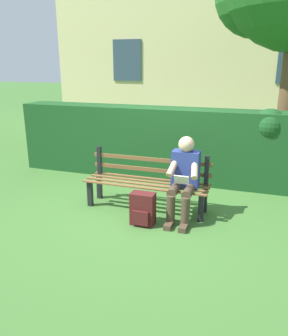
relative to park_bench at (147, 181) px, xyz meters
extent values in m
plane|color=#3D6B2D|center=(0.00, 0.06, -0.41)|extent=(60.00, 60.00, 0.00)
cube|color=black|center=(-0.85, 0.23, -0.21)|extent=(0.07, 0.07, 0.40)
cube|color=black|center=(0.85, 0.23, -0.21)|extent=(0.07, 0.07, 0.40)
cube|color=black|center=(-0.85, -0.10, -0.21)|extent=(0.07, 0.07, 0.40)
cube|color=black|center=(0.85, -0.10, -0.21)|extent=(0.07, 0.07, 0.40)
cube|color=brown|center=(0.00, -0.15, 0.00)|extent=(1.86, 0.06, 0.02)
cube|color=brown|center=(0.00, -0.01, 0.00)|extent=(1.86, 0.06, 0.02)
cube|color=brown|center=(0.00, 0.13, 0.00)|extent=(1.86, 0.06, 0.02)
cube|color=brown|center=(0.00, 0.28, 0.00)|extent=(1.86, 0.06, 0.02)
cube|color=black|center=(-0.85, -0.14, 0.22)|extent=(0.06, 0.06, 0.43)
cube|color=black|center=(0.85, -0.14, 0.22)|extent=(0.06, 0.06, 0.43)
cube|color=brown|center=(0.00, -0.14, 0.14)|extent=(1.86, 0.02, 0.06)
cube|color=brown|center=(0.00, -0.14, 0.31)|extent=(1.86, 0.02, 0.06)
cube|color=navy|center=(-0.58, 0.04, 0.27)|extent=(0.38, 0.22, 0.52)
sphere|color=#D8AD8C|center=(-0.58, 0.06, 0.63)|extent=(0.22, 0.22, 0.22)
cylinder|color=#473828|center=(-0.68, 0.25, 0.03)|extent=(0.13, 0.42, 0.13)
cylinder|color=#473828|center=(-0.48, 0.25, 0.03)|extent=(0.13, 0.42, 0.13)
cylinder|color=#473828|center=(-0.68, 0.46, -0.20)|extent=(0.12, 0.12, 0.42)
cylinder|color=#473828|center=(-0.48, 0.46, -0.20)|extent=(0.12, 0.12, 0.42)
cube|color=#473828|center=(-0.68, 0.54, -0.38)|extent=(0.10, 0.24, 0.07)
cube|color=#473828|center=(-0.48, 0.54, -0.38)|extent=(0.10, 0.24, 0.07)
cylinder|color=#D8AD8C|center=(-0.73, 0.18, 0.33)|extent=(0.14, 0.32, 0.26)
cylinder|color=#D8AD8C|center=(-0.43, 0.18, 0.33)|extent=(0.14, 0.32, 0.26)
cube|color=white|center=(-0.58, 0.30, 0.19)|extent=(0.20, 0.07, 0.13)
cube|color=#19471E|center=(0.08, -1.44, 0.25)|extent=(5.84, 0.60, 1.33)
sphere|color=#19471E|center=(-1.67, -1.35, 0.72)|extent=(0.54, 0.54, 0.54)
sphere|color=#19471E|center=(1.54, -1.50, 0.65)|extent=(0.48, 0.48, 0.48)
cylinder|color=brown|center=(-1.99, -2.34, 1.03)|extent=(0.36, 0.36, 2.90)
cube|color=beige|center=(0.08, -6.99, 3.50)|extent=(9.45, 3.00, 7.83)
cube|color=#334756|center=(2.44, -5.47, 1.78)|extent=(0.90, 0.04, 1.20)
cube|color=#4C1919|center=(-0.12, 0.56, -0.19)|extent=(0.32, 0.19, 0.45)
cube|color=#4C1919|center=(-0.12, 0.68, -0.28)|extent=(0.23, 0.04, 0.20)
cylinder|color=#4C1919|center=(-0.22, 0.45, -0.17)|extent=(0.04, 0.04, 0.27)
cylinder|color=#4C1919|center=(-0.02, 0.45, -0.17)|extent=(0.04, 0.04, 0.27)
camera|label=1|loc=(-1.47, 4.53, 1.69)|focal=36.06mm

